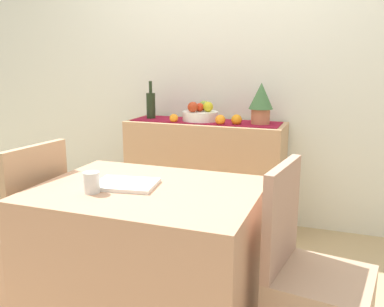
{
  "coord_description": "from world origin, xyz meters",
  "views": [
    {
      "loc": [
        0.85,
        -2.1,
        1.32
      ],
      "look_at": [
        -0.05,
        0.37,
        0.72
      ],
      "focal_mm": 38.91,
      "sensor_mm": 36.0,
      "label": 1
    }
  ],
  "objects_px": {
    "sideboard_console": "(205,175)",
    "coffee_cup": "(92,182)",
    "fruit_bowl": "(200,116)",
    "chair_near_window": "(21,256)",
    "potted_plant": "(261,101)",
    "dining_table": "(149,262)",
    "open_book": "(126,184)",
    "wine_bottle": "(151,105)"
  },
  "relations": [
    {
      "from": "potted_plant",
      "to": "coffee_cup",
      "type": "distance_m",
      "value": 1.6
    },
    {
      "from": "potted_plant",
      "to": "sideboard_console",
      "type": "bearing_deg",
      "value": 180.0
    },
    {
      "from": "wine_bottle",
      "to": "chair_near_window",
      "type": "xyz_separation_m",
      "value": [
        -0.14,
        -1.38,
        -0.69
      ]
    },
    {
      "from": "sideboard_console",
      "to": "wine_bottle",
      "type": "height_order",
      "value": "wine_bottle"
    },
    {
      "from": "fruit_bowl",
      "to": "coffee_cup",
      "type": "distance_m",
      "value": 1.52
    },
    {
      "from": "sideboard_console",
      "to": "dining_table",
      "type": "relative_size",
      "value": 1.2
    },
    {
      "from": "wine_bottle",
      "to": "potted_plant",
      "type": "xyz_separation_m",
      "value": [
        0.89,
        0.0,
        0.06
      ]
    },
    {
      "from": "dining_table",
      "to": "chair_near_window",
      "type": "height_order",
      "value": "chair_near_window"
    },
    {
      "from": "dining_table",
      "to": "coffee_cup",
      "type": "xyz_separation_m",
      "value": [
        -0.2,
        -0.14,
        0.42
      ]
    },
    {
      "from": "wine_bottle",
      "to": "potted_plant",
      "type": "bearing_deg",
      "value": 0.0
    },
    {
      "from": "coffee_cup",
      "to": "chair_near_window",
      "type": "xyz_separation_m",
      "value": [
        -0.57,
        0.14,
        -0.52
      ]
    },
    {
      "from": "open_book",
      "to": "potted_plant",
      "type": "bearing_deg",
      "value": 66.74
    },
    {
      "from": "potted_plant",
      "to": "open_book",
      "type": "xyz_separation_m",
      "value": [
        -0.36,
        -1.39,
        -0.27
      ]
    },
    {
      "from": "potted_plant",
      "to": "wine_bottle",
      "type": "bearing_deg",
      "value": -180.0
    },
    {
      "from": "sideboard_console",
      "to": "chair_near_window",
      "type": "distance_m",
      "value": 1.51
    },
    {
      "from": "open_book",
      "to": "chair_near_window",
      "type": "xyz_separation_m",
      "value": [
        -0.67,
        0.01,
        -0.48
      ]
    },
    {
      "from": "wine_bottle",
      "to": "open_book",
      "type": "distance_m",
      "value": 1.5
    },
    {
      "from": "potted_plant",
      "to": "coffee_cup",
      "type": "height_order",
      "value": "potted_plant"
    },
    {
      "from": "sideboard_console",
      "to": "chair_near_window",
      "type": "height_order",
      "value": "chair_near_window"
    },
    {
      "from": "dining_table",
      "to": "coffee_cup",
      "type": "relative_size",
      "value": 10.92
    },
    {
      "from": "dining_table",
      "to": "potted_plant",
      "type": "bearing_deg",
      "value": 79.55
    },
    {
      "from": "fruit_bowl",
      "to": "chair_near_window",
      "type": "height_order",
      "value": "fruit_bowl"
    },
    {
      "from": "open_book",
      "to": "dining_table",
      "type": "bearing_deg",
      "value": -3.52
    },
    {
      "from": "sideboard_console",
      "to": "dining_table",
      "type": "distance_m",
      "value": 1.39
    },
    {
      "from": "fruit_bowl",
      "to": "open_book",
      "type": "distance_m",
      "value": 1.4
    },
    {
      "from": "sideboard_console",
      "to": "chair_near_window",
      "type": "relative_size",
      "value": 1.35
    },
    {
      "from": "fruit_bowl",
      "to": "coffee_cup",
      "type": "height_order",
      "value": "fruit_bowl"
    },
    {
      "from": "fruit_bowl",
      "to": "dining_table",
      "type": "xyz_separation_m",
      "value": [
        0.21,
        -1.38,
        -0.52
      ]
    },
    {
      "from": "dining_table",
      "to": "coffee_cup",
      "type": "height_order",
      "value": "coffee_cup"
    },
    {
      "from": "fruit_bowl",
      "to": "wine_bottle",
      "type": "bearing_deg",
      "value": -180.0
    },
    {
      "from": "potted_plant",
      "to": "chair_near_window",
      "type": "bearing_deg",
      "value": -126.7
    },
    {
      "from": "potted_plant",
      "to": "dining_table",
      "type": "relative_size",
      "value": 0.3
    },
    {
      "from": "fruit_bowl",
      "to": "potted_plant",
      "type": "distance_m",
      "value": 0.48
    },
    {
      "from": "fruit_bowl",
      "to": "wine_bottle",
      "type": "distance_m",
      "value": 0.43
    },
    {
      "from": "fruit_bowl",
      "to": "open_book",
      "type": "relative_size",
      "value": 0.98
    },
    {
      "from": "sideboard_console",
      "to": "coffee_cup",
      "type": "xyz_separation_m",
      "value": [
        -0.03,
        -1.52,
        0.36
      ]
    },
    {
      "from": "dining_table",
      "to": "wine_bottle",
      "type": "bearing_deg",
      "value": 114.7
    },
    {
      "from": "sideboard_console",
      "to": "potted_plant",
      "type": "xyz_separation_m",
      "value": [
        0.43,
        0.0,
        0.59
      ]
    },
    {
      "from": "coffee_cup",
      "to": "dining_table",
      "type": "bearing_deg",
      "value": 35.92
    },
    {
      "from": "sideboard_console",
      "to": "coffee_cup",
      "type": "height_order",
      "value": "sideboard_console"
    },
    {
      "from": "wine_bottle",
      "to": "coffee_cup",
      "type": "height_order",
      "value": "wine_bottle"
    },
    {
      "from": "fruit_bowl",
      "to": "sideboard_console",
      "type": "bearing_deg",
      "value": 0.0
    }
  ]
}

